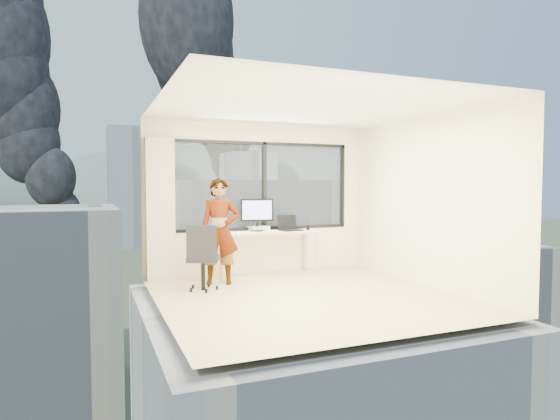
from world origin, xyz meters
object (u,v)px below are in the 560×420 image
person (220,231)px  chair (203,257)px  monitor (257,215)px  handbag (289,224)px  laptop (291,224)px  game_console (258,228)px  desk (266,253)px

person → chair: bearing=-115.0°
chair → person: (0.34, 0.35, 0.33)m
person → monitor: size_ratio=2.91×
chair → person: 0.59m
person → handbag: bearing=42.0°
chair → laptop: 1.91m
handbag → person: bearing=-164.8°
chair → game_console: (1.22, 1.00, 0.29)m
person → game_console: person is taller
monitor → desk: bearing=-40.0°
person → laptop: 1.43m
chair → handbag: 2.05m
laptop → chair: bearing=-165.1°
monitor → chair: bearing=-130.4°
person → game_console: (0.87, 0.65, -0.04)m
chair → person: bearing=63.9°
game_console → handbag: bearing=-21.7°
desk → monitor: 0.68m
monitor → game_console: size_ratio=1.80×
desk → person: (-0.91, -0.39, 0.45)m
monitor → game_console: monitor is taller
desk → laptop: laptop is taller
game_console → chair: bearing=-156.7°
desk → handbag: size_ratio=7.30×
game_console → laptop: size_ratio=0.79×
person → desk: bearing=42.8°
monitor → laptop: bearing=-1.9°
desk → handbag: 0.74m
person → laptop: (1.38, 0.38, 0.05)m
chair → monitor: monitor is taller
chair → monitor: bearing=55.8°
desk → game_console: size_ratio=5.72×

